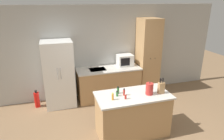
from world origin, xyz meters
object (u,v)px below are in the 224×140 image
(microwave, at_px, (125,60))
(kettle, at_px, (149,89))
(spice_bottle_tall_dark, at_px, (118,90))
(fire_extinguisher, at_px, (37,99))
(spice_bottle_amber_oil, at_px, (124,92))
(spice_bottle_short_red, at_px, (126,96))
(refrigerator, at_px, (59,74))
(knife_block, at_px, (161,88))
(spice_bottle_pale_salt, at_px, (117,94))
(spice_bottle_green_herb, at_px, (113,97))
(pantry_cabinet, at_px, (148,57))

(microwave, height_order, kettle, microwave)
(spice_bottle_tall_dark, relative_size, kettle, 0.58)
(kettle, bearing_deg, spice_bottle_tall_dark, 159.46)
(kettle, xyz_separation_m, fire_extinguisher, (-2.30, 1.85, -0.82))
(spice_bottle_amber_oil, distance_m, fire_extinguisher, 2.63)
(spice_bottle_short_red, xyz_separation_m, spice_bottle_amber_oil, (0.03, 0.15, 0.02))
(spice_bottle_amber_oil, height_order, kettle, kettle)
(refrigerator, xyz_separation_m, fire_extinguisher, (-0.62, 0.03, -0.66))
(knife_block, relative_size, spice_bottle_pale_salt, 3.04)
(spice_bottle_tall_dark, xyz_separation_m, kettle, (0.59, -0.22, 0.05))
(spice_bottle_green_herb, bearing_deg, spice_bottle_pale_salt, 43.89)
(spice_bottle_short_red, bearing_deg, spice_bottle_amber_oil, 80.51)
(knife_block, distance_m, spice_bottle_short_red, 0.78)
(microwave, distance_m, spice_bottle_green_herb, 2.19)
(refrigerator, relative_size, spice_bottle_tall_dark, 11.55)
(spice_bottle_green_herb, bearing_deg, kettle, 1.00)
(pantry_cabinet, xyz_separation_m, spice_bottle_tall_dark, (-1.47, -1.63, -0.13))
(spice_bottle_amber_oil, xyz_separation_m, kettle, (0.50, -0.10, 0.05))
(microwave, distance_m, fire_extinguisher, 2.64)
(pantry_cabinet, xyz_separation_m, kettle, (-0.88, -1.85, -0.08))
(spice_bottle_amber_oil, bearing_deg, spice_bottle_green_herb, -156.88)
(kettle, bearing_deg, knife_block, -6.07)
(spice_bottle_pale_salt, bearing_deg, spice_bottle_green_herb, -136.11)
(spice_bottle_tall_dark, bearing_deg, spice_bottle_short_red, -76.94)
(refrigerator, xyz_separation_m, spice_bottle_pale_salt, (1.03, -1.71, 0.09))
(refrigerator, bearing_deg, microwave, 3.84)
(microwave, height_order, spice_bottle_green_herb, microwave)
(spice_bottle_amber_oil, bearing_deg, pantry_cabinet, 51.75)
(spice_bottle_amber_oil, height_order, fire_extinguisher, spice_bottle_amber_oil)
(refrigerator, height_order, pantry_cabinet, pantry_cabinet)
(microwave, relative_size, spice_bottle_green_herb, 3.00)
(spice_bottle_tall_dark, bearing_deg, refrigerator, 124.26)
(refrigerator, xyz_separation_m, spice_bottle_short_red, (1.15, -1.87, 0.09))
(spice_bottle_green_herb, bearing_deg, microwave, 63.65)
(refrigerator, height_order, spice_bottle_tall_dark, refrigerator)
(spice_bottle_amber_oil, distance_m, kettle, 0.51)
(refrigerator, relative_size, spice_bottle_amber_oil, 12.03)
(spice_bottle_tall_dark, height_order, spice_bottle_pale_salt, spice_bottle_tall_dark)
(spice_bottle_tall_dark, distance_m, spice_bottle_amber_oil, 0.15)
(spice_bottle_pale_salt, bearing_deg, knife_block, -8.66)
(refrigerator, distance_m, spice_bottle_tall_dark, 1.94)
(pantry_cabinet, relative_size, spice_bottle_green_herb, 15.15)
(spice_bottle_tall_dark, height_order, spice_bottle_amber_oil, spice_bottle_tall_dark)
(microwave, distance_m, spice_bottle_tall_dark, 1.90)
(refrigerator, bearing_deg, spice_bottle_green_herb, -63.71)
(fire_extinguisher, bearing_deg, spice_bottle_tall_dark, -43.56)
(knife_block, relative_size, spice_bottle_short_red, 3.00)
(spice_bottle_tall_dark, xyz_separation_m, fire_extinguisher, (-1.71, 1.63, -0.77))
(pantry_cabinet, distance_m, spice_bottle_tall_dark, 2.20)
(microwave, bearing_deg, spice_bottle_amber_oil, -110.74)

